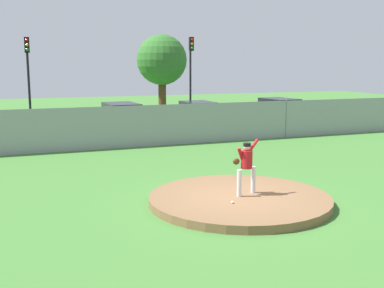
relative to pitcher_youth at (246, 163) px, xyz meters
name	(u,v)px	position (x,y,z in m)	size (l,w,h in m)	color
ground_plane	(171,163)	(-0.21, 5.96, -1.14)	(80.00, 80.00, 0.00)	#427A33
asphalt_strip	(122,134)	(-0.21, 14.46, -1.13)	(44.00, 7.00, 0.01)	#2B2B2D
pitchers_mound	(239,199)	(-0.21, -0.04, -1.02)	(5.09, 5.09, 0.22)	brown
pitcher_youth	(246,163)	(0.00, 0.00, 0.00)	(0.81, 0.34, 1.57)	silver
baseball	(233,202)	(-0.74, -0.67, -0.87)	(0.07, 0.07, 0.07)	white
chainlink_fence	(143,126)	(-0.21, 9.96, -0.15)	(39.16, 0.07, 2.06)	gray
parked_car_silver	(279,112)	(10.00, 14.52, -0.31)	(2.11, 4.67, 1.73)	#B7BABF
parked_car_champagne	(122,119)	(-0.20, 14.52, -0.32)	(2.02, 4.77, 1.72)	tan
parked_car_navy	(198,116)	(4.51, 14.72, -0.34)	(1.89, 4.20, 1.66)	#161E4C
traffic_cone_orange	(79,126)	(-2.23, 16.95, -0.88)	(0.40, 0.40, 0.55)	orange
traffic_light_near	(28,68)	(-4.86, 18.28, 2.53)	(0.28, 0.46, 5.42)	black
traffic_light_far	(191,65)	(5.52, 18.53, 2.67)	(0.28, 0.46, 5.65)	black
tree_broad_left	(162,60)	(5.13, 23.71, 3.02)	(3.86, 3.86, 6.13)	#4C331E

